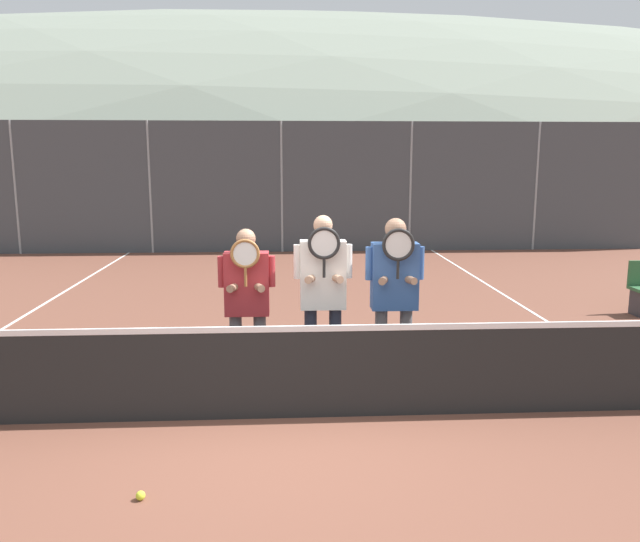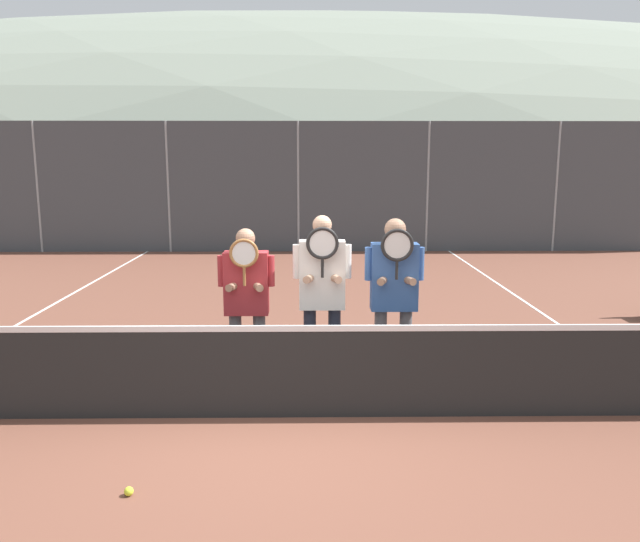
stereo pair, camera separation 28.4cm
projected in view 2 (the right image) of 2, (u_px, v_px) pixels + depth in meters
The scene contains 15 objects.
ground_plane at pixel (275, 417), 5.95m from camera, with size 120.00×120.00×0.00m, color brown.
hill_distant at pixel (308, 188), 53.95m from camera, with size 126.60×70.33×24.62m.
clubhouse_building at pixel (258, 181), 23.26m from camera, with size 18.87×5.50×3.22m.
fence_back at pixel (298, 187), 16.38m from camera, with size 20.54×0.06×3.41m.
tennis_net at pixel (274, 370), 5.87m from camera, with size 10.86×0.09×1.00m.
court_line_left_sideline at pixel (3, 332), 8.85m from camera, with size 0.05×16.00×0.01m, color white.
court_line_right_sideline at pixel (568, 330), 8.95m from camera, with size 0.05×16.00×0.01m, color white.
player_leftmost at pixel (247, 296), 6.50m from camera, with size 0.59×0.34×1.73m.
player_center_left at pixel (322, 289), 6.46m from camera, with size 0.61×0.34×1.87m.
player_center_right at pixel (394, 289), 6.46m from camera, with size 0.61×0.34×1.83m.
car_far_left at pixel (124, 209), 19.20m from camera, with size 4.23×1.92×1.82m.
car_left_of_center at pixel (273, 207), 19.47m from camera, with size 4.15×2.03×1.89m.
car_center at pixel (427, 208), 19.72m from camera, with size 4.75×2.00×1.80m.
car_right_of_center at pixel (591, 211), 19.40m from camera, with size 4.55×1.97×1.65m.
tennis_ball_on_court at pixel (129, 491), 4.56m from camera, with size 0.07×0.07×0.07m.
Camera 2 is at (0.36, -5.62, 2.43)m, focal length 35.00 mm.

